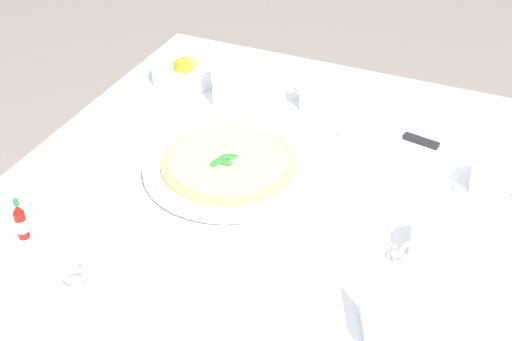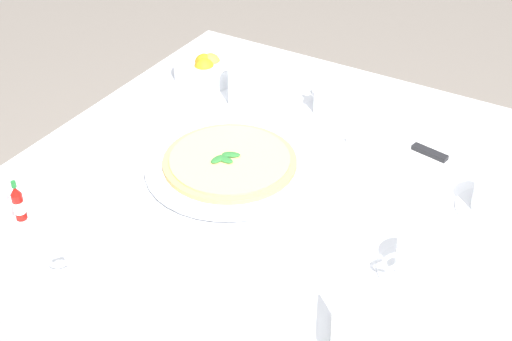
% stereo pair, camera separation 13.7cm
% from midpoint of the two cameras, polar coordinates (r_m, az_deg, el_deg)
% --- Properties ---
extents(dining_table, '(1.04, 1.04, 0.74)m').
position_cam_midpoint_polar(dining_table, '(1.45, 4.75, -5.82)').
color(dining_table, white).
rests_on(dining_table, ground_plane).
extents(pizza_plate, '(0.33, 0.33, 0.02)m').
position_cam_midpoint_polar(pizza_plate, '(1.39, 0.70, 0.23)').
color(pizza_plate, white).
rests_on(pizza_plate, dining_table).
extents(pizza, '(0.26, 0.26, 0.02)m').
position_cam_midpoint_polar(pizza, '(1.39, 0.70, 0.69)').
color(pizza, '#DBAD60').
rests_on(pizza, pizza_plate).
extents(coffee_cup_near_right, '(0.13, 0.13, 0.06)m').
position_cam_midpoint_polar(coffee_cup_near_right, '(1.21, 16.06, -7.00)').
color(coffee_cup_near_right, white).
rests_on(coffee_cup_near_right, dining_table).
extents(coffee_cup_far_left, '(0.13, 0.13, 0.06)m').
position_cam_midpoint_polar(coffee_cup_far_left, '(1.18, -9.97, -7.13)').
color(coffee_cup_far_left, white).
rests_on(coffee_cup_far_left, dining_table).
extents(coffee_cup_left_edge, '(0.13, 0.13, 0.07)m').
position_cam_midpoint_polar(coffee_cup_left_edge, '(1.38, 21.33, -2.14)').
color(coffee_cup_left_edge, white).
rests_on(coffee_cup_left_edge, dining_table).
extents(coffee_cup_near_left, '(0.13, 0.13, 0.07)m').
position_cam_midpoint_polar(coffee_cup_near_left, '(1.58, 8.48, 5.39)').
color(coffee_cup_near_left, white).
rests_on(coffee_cup_near_left, dining_table).
extents(water_glass_center_back, '(0.07, 0.07, 0.11)m').
position_cam_midpoint_polar(water_glass_center_back, '(1.60, 1.44, 6.78)').
color(water_glass_center_back, white).
rests_on(water_glass_center_back, dining_table).
extents(napkin_folded, '(0.25, 0.19, 0.02)m').
position_cam_midpoint_polar(napkin_folded, '(1.49, 14.69, 1.52)').
color(napkin_folded, white).
rests_on(napkin_folded, dining_table).
extents(dinner_knife, '(0.20, 0.06, 0.01)m').
position_cam_midpoint_polar(dinner_knife, '(1.49, 14.68, 2.01)').
color(dinner_knife, silver).
rests_on(dinner_knife, napkin_folded).
extents(citrus_bowl, '(0.15, 0.15, 0.06)m').
position_cam_midpoint_polar(citrus_bowl, '(1.72, -1.77, 8.11)').
color(citrus_bowl, white).
rests_on(citrus_bowl, dining_table).
extents(hot_sauce_bottle, '(0.02, 0.02, 0.08)m').
position_cam_midpoint_polar(hot_sauce_bottle, '(1.31, -15.72, -2.68)').
color(hot_sauce_bottle, '#B7140F').
rests_on(hot_sauce_bottle, dining_table).
extents(salt_shaker, '(0.03, 0.03, 0.06)m').
position_cam_midpoint_polar(salt_shaker, '(1.33, -16.81, -2.82)').
color(salt_shaker, white).
rests_on(salt_shaker, dining_table).
extents(pepper_shaker, '(0.03, 0.03, 0.06)m').
position_cam_midpoint_polar(pepper_shaker, '(1.31, -14.47, -3.16)').
color(pepper_shaker, white).
rests_on(pepper_shaker, dining_table).
extents(menu_card, '(0.04, 0.08, 0.06)m').
position_cam_midpoint_polar(menu_card, '(1.08, 9.90, -12.29)').
color(menu_card, white).
rests_on(menu_card, dining_table).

